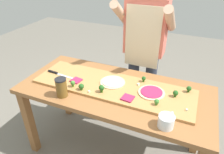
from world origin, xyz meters
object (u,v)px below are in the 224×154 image
Objects in this scene: broccoli_floret_center_left at (176,93)px; flour_cup at (166,122)px; cheese_crumble_a at (187,110)px; broccoli_floret_front_right at (157,102)px; sauce_jar at (61,87)px; prep_table at (115,98)px; cheese_crumble_c at (138,84)px; cheese_crumble_d at (89,91)px; cook_center at (144,44)px; pizza_slice_far_right at (76,80)px; broccoli_floret_back_right at (189,89)px; broccoli_floret_back_left at (73,83)px; pizza_whole_beet_magenta at (151,92)px; cheese_crumble_b at (172,113)px; chefs_knife at (58,74)px; pizza_whole_cheese_artichoke at (113,82)px; broccoli_floret_center_right at (102,88)px; broccoli_floret_front_left at (81,86)px; pizza_slice_near_right at (128,98)px; broccoli_floret_front_mid at (144,79)px.

broccoli_floret_center_left is 0.53× the size of flour_cup.
flour_cup reaches higher than cheese_crumble_a.
sauce_jar reaches higher than broccoli_floret_front_right.
prep_table is 0.25m from cheese_crumble_c.
cook_center is at bearing 71.58° from cheese_crumble_d.
broccoli_floret_back_right reaches higher than pizza_slice_far_right.
cheese_crumble_d is at bearing -6.31° from broccoli_floret_back_left.
broccoli_floret_center_left is (0.83, 0.20, -0.00)m from broccoli_floret_back_left.
pizza_whole_beet_magenta is (0.32, 0.02, 0.14)m from prep_table.
prep_table is 97.20× the size of cheese_crumble_b.
chefs_knife reaches higher than cheese_crumble_a.
pizza_whole_cheese_artichoke is 4.42× the size of broccoli_floret_front_right.
sauce_jar reaches higher than broccoli_floret_center_right.
broccoli_floret_back_right is 0.94× the size of broccoli_floret_front_left.
pizza_slice_near_right is at bearing 0.11° from broccoli_floret_center_right.
broccoli_floret_front_mid is (0.44, 0.33, -0.00)m from broccoli_floret_front_left.
cook_center reaches higher than broccoli_floret_front_left.
prep_table is 0.53m from broccoli_floret_center_left.
broccoli_floret_front_left is (0.34, -0.14, 0.03)m from chefs_knife.
broccoli_floret_front_left is 1.10× the size of broccoli_floret_front_mid.
cheese_crumble_c is at bearing 84.66° from pizza_slice_near_right.
broccoli_floret_front_right is at bearing 154.43° from cheese_crumble_b.
broccoli_floret_front_right is at bearing -62.19° from pizza_whole_beet_magenta.
cook_center is (-0.40, 0.86, 0.18)m from flour_cup.
broccoli_floret_front_left is at bearing -161.46° from pizza_whole_beet_magenta.
broccoli_floret_front_right is 3.67× the size of cheese_crumble_a.
chefs_knife reaches higher than prep_table.
broccoli_floret_front_mid is at bearing 27.04° from pizza_whole_cheese_artichoke.
broccoli_floret_front_mid is at bearing 22.12° from pizza_slice_far_right.
cheese_crumble_c is at bearing 171.99° from broccoli_floret_center_left.
broccoli_floret_center_left is at bearing 17.11° from broccoli_floret_center_right.
prep_table is at bearing -98.81° from cook_center.
prep_table is 0.63m from broccoli_floret_back_right.
pizza_slice_far_right is 5.18× the size of cheese_crumble_c.
broccoli_floret_center_left is (0.54, 0.01, 0.03)m from pizza_whole_cheese_artichoke.
cheese_crumble_b reaches higher than pizza_slice_far_right.
prep_table is 0.59m from chefs_knife.
broccoli_floret_back_left is at bearing 172.03° from broccoli_floret_front_left.
broccoli_floret_center_left reaches higher than pizza_slice_far_right.
pizza_slice_near_right is at bearing 7.64° from cheese_crumble_d.
broccoli_floret_center_left is (0.11, 0.16, 0.00)m from broccoli_floret_front_right.
chefs_knife is at bearing 166.11° from flour_cup.
broccoli_floret_center_left is at bearing 27.19° from pizza_slice_near_right.
pizza_whole_cheese_artichoke is at bearing 140.47° from pizza_slice_near_right.
pizza_slice_far_right is at bearing -8.72° from chefs_knife.
cheese_crumble_c reaches higher than cheese_crumble_a.
pizza_whole_beet_magenta reaches higher than cheese_crumble_a.
broccoli_floret_back_left is at bearing -177.04° from broccoli_floret_front_right.
broccoli_floret_front_left is (-0.40, -0.04, 0.03)m from pizza_slice_near_right.
broccoli_floret_back_left is 0.71m from broccoli_floret_front_right.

